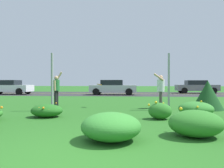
{
  "coord_description": "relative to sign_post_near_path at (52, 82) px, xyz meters",
  "views": [
    {
      "loc": [
        0.8,
        -3.31,
        1.2
      ],
      "look_at": [
        -0.15,
        7.72,
        1.13
      ],
      "focal_mm": 34.57,
      "sensor_mm": 36.0,
      "label": 1
    }
  ],
  "objects": [
    {
      "name": "sign_post_near_path",
      "position": [
        0.0,
        0.0,
        0.0
      ],
      "size": [
        0.07,
        0.1,
        2.46
      ],
      "color": "#93969B",
      "rests_on": "ground"
    },
    {
      "name": "evergreen_shrub_side",
      "position": [
        6.75,
        1.05,
        -0.58
      ],
      "size": [
        1.35,
        1.35,
        1.3
      ],
      "primitive_type": "cone",
      "color": "#19471E",
      "rests_on": "ground"
    },
    {
      "name": "frisbee_orange",
      "position": [
        1.81,
        1.49,
        -0.12
      ],
      "size": [
        0.25,
        0.25,
        0.09
      ],
      "color": "orange"
    },
    {
      "name": "ground_plane",
      "position": [
        2.52,
        4.26,
        -1.23
      ],
      "size": [
        120.0,
        120.0,
        0.0
      ],
      "primitive_type": "plane",
      "color": "#26601E"
    },
    {
      "name": "highway_strip",
      "position": [
        2.52,
        14.1,
        -1.22
      ],
      "size": [
        120.0,
        8.72,
        0.01
      ],
      "primitive_type": "cube",
      "color": "#2D2D30",
      "rests_on": "ground"
    },
    {
      "name": "sign_post_by_roadside",
      "position": [
        4.98,
        0.65,
        0.01
      ],
      "size": [
        0.07,
        0.1,
        2.48
      ],
      "color": "#93969B",
      "rests_on": "ground"
    },
    {
      "name": "car_silver_center_left",
      "position": [
        1.59,
        12.14,
        -0.49
      ],
      "size": [
        4.5,
        2.0,
        1.45
      ],
      "color": "#B7BABF",
      "rests_on": "ground"
    },
    {
      "name": "person_thrower_green_shirt",
      "position": [
        -0.51,
        1.96,
        -0.3
      ],
      "size": [
        0.44,
        0.51,
        1.77
      ],
      "color": "#287038",
      "rests_on": "ground"
    },
    {
      "name": "daylily_clump_mid_center",
      "position": [
        5.67,
        -0.91,
        -0.97
      ],
      "size": [
        1.22,
        1.17,
        0.57
      ],
      "color": "#337F2D",
      "rests_on": "ground"
    },
    {
      "name": "highway_center_stripe",
      "position": [
        2.52,
        14.1,
        -1.22
      ],
      "size": [
        120.0,
        0.16,
        0.0
      ],
      "primitive_type": "cube",
      "color": "yellow",
      "rests_on": "ground"
    },
    {
      "name": "person_catcher_white_shirt",
      "position": [
        4.72,
        1.28,
        -0.3
      ],
      "size": [
        0.52,
        0.51,
        1.64
      ],
      "color": "silver",
      "rests_on": "ground"
    },
    {
      "name": "daylily_clump_front_right",
      "position": [
        0.41,
        -1.62,
        -1.0
      ],
      "size": [
        1.11,
        0.97,
        0.49
      ],
      "color": "#23661E",
      "rests_on": "ground"
    },
    {
      "name": "daylily_clump_near_camera",
      "position": [
        2.92,
        -4.44,
        -0.94
      ],
      "size": [
        1.25,
        1.27,
        0.58
      ],
      "color": "#337F2D",
      "rests_on": "ground"
    },
    {
      "name": "car_white_leftmost",
      "position": [
        -9.09,
        12.14,
        -0.49
      ],
      "size": [
        4.5,
        2.0,
        1.45
      ],
      "color": "silver",
      "rests_on": "ground"
    },
    {
      "name": "daylily_clump_mid_left",
      "position": [
        4.76,
        -3.98,
        -0.93
      ],
      "size": [
        1.19,
        1.01,
        0.6
      ],
      "color": "#2D7526",
      "rests_on": "ground"
    },
    {
      "name": "car_gray_center_right",
      "position": [
        10.7,
        16.06,
        -0.49
      ],
      "size": [
        4.5,
        2.0,
        1.45
      ],
      "color": "slate",
      "rests_on": "ground"
    },
    {
      "name": "daylily_clump_mid_right",
      "position": [
        4.29,
        -1.72,
        -0.96
      ],
      "size": [
        0.78,
        0.66,
        0.6
      ],
      "color": "#2D7526",
      "rests_on": "ground"
    }
  ]
}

